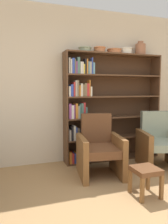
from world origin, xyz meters
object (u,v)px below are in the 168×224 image
at_px(bowl_terracotta, 100,50).
at_px(armchair_leather, 99,149).
at_px(footstool, 146,174).
at_px(bowl_stoneware, 126,51).
at_px(vase_tall, 140,49).
at_px(armchair_cushioned, 159,143).
at_px(bowl_cream, 114,51).
at_px(bowl_sage, 85,49).
at_px(bookshelf, 103,107).

bearing_deg(bowl_terracotta, armchair_leather, -112.48).
bearing_deg(footstool, bowl_stoneware, 70.53).
relative_size(bowl_stoneware, vase_tall, 0.99).
height_order(bowl_terracotta, armchair_cushioned, bowl_terracotta).
bearing_deg(footstool, vase_tall, 60.28).
bearing_deg(bowl_cream, footstool, -100.86).
distance_m(bowl_stoneware, vase_tall, 0.32).
height_order(bowl_terracotta, bowl_stoneware, bowl_stoneware).
bearing_deg(bowl_cream, armchair_cushioned, -48.38).
xyz_separation_m(bowl_sage, vase_tall, (1.11, -0.00, 0.06)).
height_order(vase_tall, armchair_leather, vase_tall).
xyz_separation_m(bowl_terracotta, vase_tall, (0.84, 0.00, 0.05)).
bearing_deg(bowl_sage, footstool, -78.99).
distance_m(vase_tall, footstool, 2.44).
relative_size(bowl_sage, armchair_cushioned, 0.25).
relative_size(vase_tall, armchair_leather, 0.28).
xyz_separation_m(bowl_sage, bowl_terracotta, (0.28, -0.00, 0.01)).
relative_size(bowl_stoneware, armchair_leather, 0.27).
xyz_separation_m(bowl_terracotta, bowl_stoneware, (0.52, -0.00, 0.01)).
xyz_separation_m(bowl_sage, bowl_cream, (0.56, -0.00, 0.00)).
height_order(bookshelf, footstool, bookshelf).
height_order(bowl_stoneware, armchair_cushioned, bowl_stoneware).
relative_size(bookshelf, bowl_sage, 8.60).
xyz_separation_m(vase_tall, footstool, (-0.83, -1.45, -1.78)).
bearing_deg(bowl_sage, bowl_stoneware, -0.00).
height_order(bookshelf, bowl_stoneware, bowl_stoneware).
xyz_separation_m(bowl_cream, bowl_stoneware, (0.23, -0.00, 0.02)).
bearing_deg(bowl_terracotta, footstool, -89.71).
bearing_deg(armchair_leather, bowl_cream, -122.19).
distance_m(bookshelf, bowl_terracotta, 1.04).
distance_m(bowl_sage, footstool, 2.27).
bearing_deg(bookshelf, bowl_stoneware, -1.99).
distance_m(bowl_stoneware, armchair_leather, 1.90).
relative_size(bowl_cream, armchair_leather, 0.29).
bearing_deg(vase_tall, bowl_sage, 180.00).
relative_size(bowl_cream, armchair_cushioned, 0.29).
distance_m(bowl_sage, bowl_terracotta, 0.28).
distance_m(bowl_terracotta, bowl_stoneware, 0.52).
relative_size(bowl_cream, footstool, 0.74).
bearing_deg(armchair_leather, bowl_stoneware, -132.41).
distance_m(bowl_sage, bowl_cream, 0.56).
bearing_deg(bowl_sage, bowl_terracotta, -0.00).
distance_m(bookshelf, bowl_cream, 1.04).
relative_size(bowl_terracotta, footstool, 0.60).
xyz_separation_m(bowl_cream, footstool, (-0.28, -1.45, -1.72)).
height_order(bowl_cream, armchair_cushioned, bowl_cream).
height_order(bookshelf, armchair_cushioned, bookshelf).
distance_m(bowl_sage, armchair_leather, 1.72).
bearing_deg(bowl_cream, bowl_stoneware, -0.00).
bearing_deg(bookshelf, footstool, -92.92).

